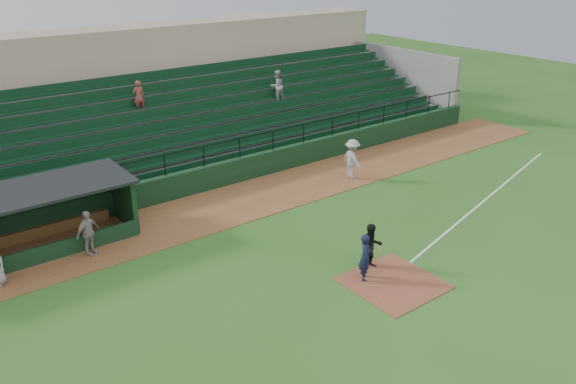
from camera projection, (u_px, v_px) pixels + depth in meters
ground at (372, 271)px, 20.51m from camera, size 90.00×90.00×0.00m
warning_track at (249, 199)px, 26.36m from camera, size 40.00×4.00×0.03m
home_plate_dirt at (393, 283)px, 19.78m from camera, size 3.00×3.00×0.03m
foul_line at (479, 205)px, 25.85m from camera, size 17.49×4.44×0.01m
stadium_structure at (163, 113)px, 31.66m from camera, size 38.00×13.08×6.40m
dugout at (9, 217)px, 21.56m from camera, size 8.90×3.20×2.42m
batter_at_plate at (365, 257)px, 19.69m from camera, size 1.15×0.76×1.74m
umpire at (371, 246)px, 20.42m from camera, size 1.02×0.91×1.73m
runner at (352, 159)px, 28.43m from camera, size 0.91×1.38×2.01m
dugout_player_a at (88, 233)px, 21.27m from camera, size 1.13×0.82×1.78m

